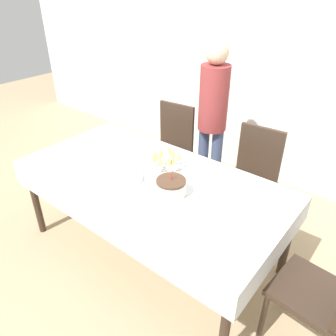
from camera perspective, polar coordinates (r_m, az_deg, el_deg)
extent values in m
plane|color=tan|center=(3.01, -2.73, -14.00)|extent=(12.00, 12.00, 0.00)
cube|color=silver|center=(3.76, 16.24, 17.82)|extent=(8.00, 0.05, 2.70)
cube|color=white|center=(2.54, -3.14, -1.93)|extent=(2.09, 1.06, 0.03)
cube|color=white|center=(2.59, -3.09, -3.61)|extent=(2.12, 1.09, 0.21)
cylinder|color=#38281E|center=(3.20, -22.10, -5.06)|extent=(0.06, 0.06, 0.73)
cylinder|color=#38281E|center=(2.12, 9.94, -25.56)|extent=(0.06, 0.06, 0.73)
cylinder|color=#38281E|center=(3.63, -9.66, 1.40)|extent=(0.06, 0.06, 0.73)
cylinder|color=#38281E|center=(2.73, 20.13, -11.51)|extent=(0.06, 0.06, 0.73)
cube|color=#38281E|center=(3.46, -0.23, 2.06)|extent=(0.46, 0.46, 0.04)
cube|color=#38281E|center=(3.48, 1.53, 7.23)|extent=(0.40, 0.08, 0.50)
cylinder|color=#38281E|center=(3.37, 0.64, -3.54)|extent=(0.04, 0.04, 0.44)
cylinder|color=#38281E|center=(3.54, -4.26, -1.73)|extent=(0.04, 0.04, 0.44)
cylinder|color=#38281E|center=(3.63, 3.72, -0.86)|extent=(0.04, 0.04, 0.44)
cylinder|color=#38281E|center=(3.79, -0.98, 0.70)|extent=(0.04, 0.04, 0.44)
cube|color=#38281E|center=(3.04, 13.65, -3.35)|extent=(0.45, 0.45, 0.04)
cube|color=#38281E|center=(3.06, 15.70, 2.51)|extent=(0.40, 0.06, 0.50)
cylinder|color=#38281E|center=(3.00, 14.87, -9.82)|extent=(0.04, 0.04, 0.44)
cylinder|color=#38281E|center=(3.09, 8.71, -7.50)|extent=(0.04, 0.04, 0.44)
cylinder|color=#38281E|center=(3.27, 17.30, -6.34)|extent=(0.04, 0.04, 0.44)
cylinder|color=#38281E|center=(3.36, 11.59, -4.34)|extent=(0.04, 0.04, 0.44)
cube|color=#38281E|center=(2.29, 23.60, -19.15)|extent=(0.46, 0.46, 0.04)
cylinder|color=#38281E|center=(2.39, 16.22, -23.63)|extent=(0.04, 0.04, 0.44)
cylinder|color=#38281E|center=(2.61, 20.38, -18.44)|extent=(0.04, 0.04, 0.44)
cylinder|color=silver|center=(2.31, 0.53, -3.55)|extent=(0.21, 0.21, 0.10)
cylinder|color=#4C3323|center=(2.28, 0.54, -2.27)|extent=(0.21, 0.21, 0.02)
cylinder|color=#E53F3F|center=(2.26, 0.54, -1.44)|extent=(0.01, 0.01, 0.06)
sphere|color=#F9CC4C|center=(2.24, 0.54, -0.61)|extent=(0.01, 0.01, 0.01)
cylinder|color=silver|center=(2.62, -0.47, -0.35)|extent=(0.30, 0.30, 0.01)
cylinder|color=silver|center=(2.57, 0.83, -0.85)|extent=(0.05, 0.05, 0.00)
cylinder|color=silver|center=(2.55, 0.83, 0.01)|extent=(0.01, 0.01, 0.08)
cone|color=#E0CC72|center=(2.50, 0.85, 1.68)|extent=(0.04, 0.04, 0.08)
cylinder|color=silver|center=(2.63, 1.85, -0.09)|extent=(0.05, 0.05, 0.00)
cylinder|color=silver|center=(2.61, 1.87, 0.75)|extent=(0.01, 0.01, 0.08)
cone|color=#E0CC72|center=(2.56, 1.90, 2.40)|extent=(0.04, 0.04, 0.08)
cylinder|color=silver|center=(2.66, 0.85, 0.34)|extent=(0.05, 0.05, 0.00)
cylinder|color=silver|center=(2.64, 0.86, 1.17)|extent=(0.01, 0.01, 0.08)
cone|color=#E0CC72|center=(2.60, 0.88, 2.81)|extent=(0.04, 0.04, 0.08)
cylinder|color=silver|center=(2.71, 0.26, 0.90)|extent=(0.05, 0.05, 0.00)
cylinder|color=silver|center=(2.68, 0.26, 1.72)|extent=(0.01, 0.01, 0.08)
cone|color=#E0CC72|center=(2.64, 0.27, 3.34)|extent=(0.04, 0.04, 0.08)
cylinder|color=silver|center=(2.67, -1.19, 0.46)|extent=(0.05, 0.05, 0.00)
cylinder|color=silver|center=(2.65, -1.20, 1.29)|extent=(0.01, 0.01, 0.08)
cone|color=#E0CC72|center=(2.61, -1.22, 2.92)|extent=(0.04, 0.04, 0.08)
cylinder|color=silver|center=(2.64, -2.07, 0.07)|extent=(0.05, 0.05, 0.00)
cylinder|color=silver|center=(2.62, -2.09, 0.91)|extent=(0.01, 0.01, 0.08)
cone|color=#E0CC72|center=(2.58, -2.13, 2.55)|extent=(0.04, 0.04, 0.08)
cylinder|color=silver|center=(2.59, -2.46, -0.54)|extent=(0.05, 0.05, 0.00)
cylinder|color=silver|center=(2.57, -2.48, 0.31)|extent=(0.01, 0.01, 0.08)
cone|color=#E0CC72|center=(2.53, -2.52, 1.97)|extent=(0.04, 0.04, 0.08)
cylinder|color=silver|center=(2.56, -1.34, -0.93)|extent=(0.05, 0.05, 0.00)
cylinder|color=silver|center=(2.54, -1.35, -0.08)|extent=(0.01, 0.01, 0.08)
cone|color=#E0CC72|center=(2.50, -1.38, 1.60)|extent=(0.04, 0.04, 0.08)
cylinder|color=silver|center=(2.55, 0.14, -1.19)|extent=(0.05, 0.05, 0.00)
cylinder|color=silver|center=(2.52, 0.14, -0.33)|extent=(0.01, 0.01, 0.08)
cone|color=#E0CC72|center=(2.48, 0.14, 1.35)|extent=(0.04, 0.04, 0.08)
cylinder|color=silver|center=(2.52, -7.45, -1.95)|extent=(0.27, 0.27, 0.01)
cylinder|color=silver|center=(2.52, -7.46, -1.81)|extent=(0.27, 0.27, 0.01)
cylinder|color=silver|center=(2.51, -7.47, -1.68)|extent=(0.27, 0.27, 0.01)
cylinder|color=silver|center=(2.51, -7.49, -1.54)|extent=(0.27, 0.27, 0.01)
cylinder|color=silver|center=(2.51, -7.50, -1.41)|extent=(0.27, 0.27, 0.01)
cylinder|color=silver|center=(2.50, -7.51, -1.27)|extent=(0.27, 0.27, 0.01)
cylinder|color=silver|center=(2.63, -2.81, -0.16)|extent=(0.20, 0.20, 0.01)
cylinder|color=silver|center=(2.63, -2.81, -0.03)|extent=(0.20, 0.20, 0.01)
cylinder|color=silver|center=(2.63, -2.82, 0.10)|extent=(0.20, 0.20, 0.01)
cylinder|color=silver|center=(2.62, -2.82, 0.24)|extent=(0.20, 0.20, 0.01)
cylinder|color=silver|center=(2.62, -2.82, 0.37)|extent=(0.20, 0.20, 0.01)
cylinder|color=silver|center=(2.62, -2.83, 0.50)|extent=(0.20, 0.20, 0.01)
cube|color=silver|center=(2.16, -0.80, -8.00)|extent=(0.30, 0.06, 0.00)
cube|color=silver|center=(2.74, -12.93, 0.53)|extent=(0.17, 0.07, 0.02)
cube|color=white|center=(2.83, -11.41, 1.61)|extent=(0.15, 0.15, 0.01)
cylinder|color=#3F4C72|center=(3.53, 6.07, 1.33)|extent=(0.11, 0.11, 0.79)
cylinder|color=#3F4C72|center=(3.46, 8.27, 0.51)|extent=(0.11, 0.11, 0.79)
cylinder|color=maroon|center=(3.21, 7.98, 11.92)|extent=(0.28, 0.28, 0.62)
sphere|color=#D8B293|center=(3.10, 8.56, 19.25)|extent=(0.21, 0.21, 0.21)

